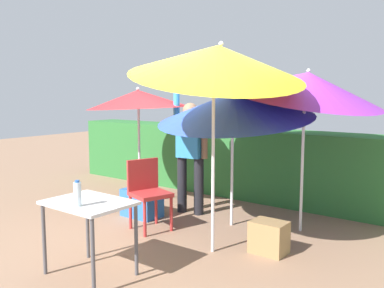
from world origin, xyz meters
name	(u,v)px	position (x,y,z in m)	size (l,w,h in m)	color
ground_plane	(177,234)	(0.00, 0.00, 0.00)	(24.00, 24.00, 0.00)	#937056
hedge_row	(264,165)	(0.00, 2.24, 0.57)	(8.00, 0.70, 1.14)	#2D7033
umbrella_rainbow	(306,86)	(1.16, 1.09, 1.83)	(1.92, 1.89, 2.20)	silver
umbrella_orange	(235,105)	(0.36, 0.73, 1.58)	(2.03, 2.05, 1.93)	silver
umbrella_yellow	(217,61)	(0.69, -0.17, 2.07)	(1.96, 1.91, 2.55)	silver
umbrella_navy	(138,99)	(-1.39, 0.76, 1.64)	(1.60, 1.59, 1.83)	silver
person_vendor	(190,149)	(-0.45, 0.85, 0.93)	(0.56, 0.27, 1.88)	black
chair_plastic	(148,190)	(-0.45, -0.04, 0.51)	(0.55, 0.55, 0.89)	#B72D2D
cooler_box	(142,203)	(-0.89, 0.29, 0.19)	(0.54, 0.35, 0.39)	#2D6BB7
crate_cardboard	(269,237)	(1.18, 0.15, 0.18)	(0.38, 0.28, 0.35)	#9E7A4C
folding_table	(89,210)	(0.07, -1.40, 0.64)	(0.80, 0.60, 0.72)	#4C4C51
bottle_water	(78,194)	(0.13, -1.57, 0.84)	(0.07, 0.07, 0.24)	silver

